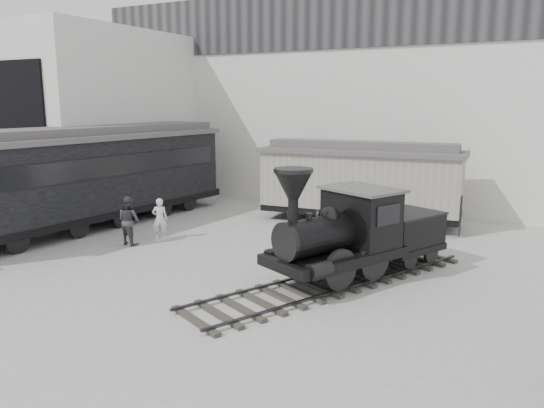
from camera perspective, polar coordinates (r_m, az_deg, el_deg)
The scene contains 8 objects.
ground at distance 14.94m, azimuth -3.60°, elevation -10.40°, with size 90.00×90.00×0.00m, color #9E9E9B.
north_wall at distance 27.85m, azimuth 12.54°, elevation 10.97°, with size 34.00×2.51×11.00m.
west_pavilion at distance 30.82m, azimuth -17.69°, elevation 8.72°, with size 7.00×12.11×9.00m.
locomotive at distance 16.52m, azimuth 8.65°, elevation -3.62°, with size 6.30×10.02×3.55m.
boxcar at distance 24.16m, azimuth 9.44°, elevation 2.51°, with size 9.21×3.45×3.70m.
passenger_coach at distance 24.36m, azimuth -18.94°, elevation 2.84°, with size 4.67×15.40×4.06m.
visitor_a at distance 21.59m, azimuth -11.96°, elevation -1.57°, with size 0.61×0.40×1.67m, color silver.
visitor_b at distance 21.08m, azimuth -15.12°, elevation -1.73°, with size 0.92×0.71×1.88m, color #3A383F.
Camera 1 is at (7.17, -11.92, 5.45)m, focal length 35.00 mm.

